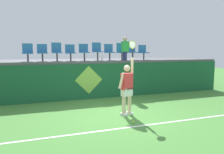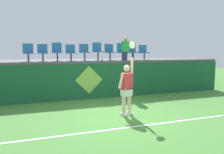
# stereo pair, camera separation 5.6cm
# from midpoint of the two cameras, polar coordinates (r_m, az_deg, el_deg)

# --- Properties ---
(ground_plane) EXTENTS (40.00, 40.00, 0.00)m
(ground_plane) POSITION_cam_midpoint_polar(r_m,az_deg,el_deg) (7.71, 1.49, -9.82)
(ground_plane) COLOR #478438
(court_back_wall) EXTENTS (13.92, 0.20, 1.60)m
(court_back_wall) POSITION_cam_midpoint_polar(r_m,az_deg,el_deg) (10.34, -4.66, -1.04)
(court_back_wall) COLOR #195633
(court_back_wall) RESTS_ON ground_plane
(spectator_platform) EXTENTS (13.92, 3.12, 0.12)m
(spectator_platform) POSITION_cam_midpoint_polar(r_m,az_deg,el_deg) (11.72, -6.69, 4.08)
(spectator_platform) COLOR #56565B
(spectator_platform) RESTS_ON court_back_wall
(court_baseline_stripe) EXTENTS (12.53, 0.08, 0.01)m
(court_baseline_stripe) POSITION_cam_midpoint_polar(r_m,az_deg,el_deg) (6.68, 5.31, -12.46)
(court_baseline_stripe) COLOR white
(court_baseline_stripe) RESTS_ON ground_plane
(tennis_player) EXTENTS (0.73, 0.37, 2.54)m
(tennis_player) POSITION_cam_midpoint_polar(r_m,az_deg,el_deg) (7.60, 3.61, -2.56)
(tennis_player) COLOR white
(tennis_player) RESTS_ON ground_plane
(tennis_ball) EXTENTS (0.07, 0.07, 0.07)m
(tennis_ball) POSITION_cam_midpoint_polar(r_m,az_deg,el_deg) (6.99, 5.19, -11.33)
(tennis_ball) COLOR #D1E533
(tennis_ball) RESTS_ON ground_plane
(water_bottle) EXTENTS (0.08, 0.08, 0.26)m
(water_bottle) POSITION_cam_midpoint_polar(r_m,az_deg,el_deg) (10.54, -2.71, 4.86)
(water_bottle) COLOR white
(water_bottle) RESTS_ON spectator_platform
(stadium_chair_0) EXTENTS (0.44, 0.42, 0.79)m
(stadium_chair_0) POSITION_cam_midpoint_polar(r_m,az_deg,el_deg) (10.50, -20.79, 6.05)
(stadium_chair_0) COLOR #38383D
(stadium_chair_0) RESTS_ON spectator_platform
(stadium_chair_1) EXTENTS (0.44, 0.42, 0.77)m
(stadium_chair_1) POSITION_cam_midpoint_polar(r_m,az_deg,el_deg) (10.51, -17.46, 6.17)
(stadium_chair_1) COLOR #38383D
(stadium_chair_1) RESTS_ON spectator_platform
(stadium_chair_2) EXTENTS (0.44, 0.42, 0.84)m
(stadium_chair_2) POSITION_cam_midpoint_polar(r_m,az_deg,el_deg) (10.57, -14.02, 6.46)
(stadium_chair_2) COLOR #38383D
(stadium_chair_2) RESTS_ON spectator_platform
(stadium_chair_3) EXTENTS (0.44, 0.42, 0.76)m
(stadium_chair_3) POSITION_cam_midpoint_polar(r_m,az_deg,el_deg) (10.64, -10.69, 6.34)
(stadium_chair_3) COLOR #38383D
(stadium_chair_3) RESTS_ON spectator_platform
(stadium_chair_4) EXTENTS (0.44, 0.42, 0.79)m
(stadium_chair_4) POSITION_cam_midpoint_polar(r_m,az_deg,el_deg) (10.77, -7.28, 6.55)
(stadium_chair_4) COLOR #38383D
(stadium_chair_4) RESTS_ON spectator_platform
(stadium_chair_5) EXTENTS (0.44, 0.42, 0.86)m
(stadium_chair_5) POSITION_cam_midpoint_polar(r_m,az_deg,el_deg) (10.94, -3.94, 6.80)
(stadium_chair_5) COLOR #38383D
(stadium_chair_5) RESTS_ON spectator_platform
(stadium_chair_6) EXTENTS (0.44, 0.42, 0.80)m
(stadium_chair_6) POSITION_cam_midpoint_polar(r_m,az_deg,el_deg) (11.12, -0.86, 6.60)
(stadium_chair_6) COLOR #38383D
(stadium_chair_6) RESTS_ON spectator_platform
(stadium_chair_7) EXTENTS (0.44, 0.42, 0.85)m
(stadium_chair_7) POSITION_cam_midpoint_polar(r_m,az_deg,el_deg) (11.36, 2.27, 6.69)
(stadium_chair_7) COLOR #38383D
(stadium_chair_7) RESTS_ON spectator_platform
(stadium_chair_8) EXTENTS (0.44, 0.42, 0.87)m
(stadium_chair_8) POSITION_cam_midpoint_polar(r_m,az_deg,el_deg) (11.61, 5.01, 6.71)
(stadium_chair_8) COLOR #38383D
(stadium_chair_8) RESTS_ON spectator_platform
(stadium_chair_9) EXTENTS (0.44, 0.42, 0.77)m
(stadium_chair_9) POSITION_cam_midpoint_polar(r_m,az_deg,el_deg) (11.88, 7.79, 6.45)
(stadium_chair_9) COLOR #38383D
(stadium_chair_9) RESTS_ON spectator_platform
(spectator_0) EXTENTS (0.34, 0.21, 1.13)m
(spectator_0) POSITION_cam_midpoint_polar(r_m,az_deg,el_deg) (10.96, 3.17, 7.35)
(spectator_0) COLOR navy
(spectator_0) RESTS_ON spectator_platform
(wall_signage_mount) EXTENTS (1.27, 0.01, 1.52)m
(wall_signage_mount) POSITION_cam_midpoint_polar(r_m,az_deg,el_deg) (10.31, -6.02, -5.59)
(wall_signage_mount) COLOR #195633
(wall_signage_mount) RESTS_ON ground_plane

